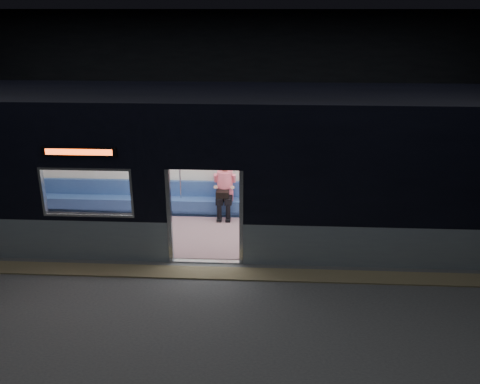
{
  "coord_description": "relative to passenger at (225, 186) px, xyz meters",
  "views": [
    {
      "loc": [
        1.24,
        -8.44,
        5.07
      ],
      "look_at": [
        0.64,
        2.3,
        1.13
      ],
      "focal_mm": 38.0,
      "sensor_mm": 36.0,
      "label": 1
    }
  ],
  "objects": [
    {
      "name": "tactile_strip",
      "position": [
        -0.19,
        -3.0,
        -0.8
      ],
      "size": [
        22.8,
        0.5,
        0.03
      ],
      "primitive_type": "cube",
      "color": "#8C7F59",
      "rests_on": "station_floor"
    },
    {
      "name": "transit_map",
      "position": [
        2.49,
        0.31,
        0.69
      ],
      "size": [
        1.09,
        0.03,
        0.71
      ],
      "primitive_type": "cube",
      "color": "white",
      "rests_on": "metro_car"
    },
    {
      "name": "handbag",
      "position": [
        -0.03,
        -0.24,
        -0.12
      ],
      "size": [
        0.37,
        0.34,
        0.16
      ],
      "primitive_type": "cube",
      "rotation": [
        0.0,
        0.0,
        0.24
      ],
      "color": "black",
      "rests_on": "passenger"
    },
    {
      "name": "station_floor",
      "position": [
        -0.19,
        -3.55,
        -0.82
      ],
      "size": [
        24.0,
        14.0,
        0.01
      ],
      "primitive_type": "cube",
      "color": "#47494C",
      "rests_on": "ground"
    },
    {
      "name": "passenger",
      "position": [
        0.0,
        0.0,
        0.0
      ],
      "size": [
        0.42,
        0.71,
        1.42
      ],
      "rotation": [
        0.0,
        0.0,
        -0.0
      ],
      "color": "black",
      "rests_on": "metro_car"
    },
    {
      "name": "station_envelope",
      "position": [
        -0.19,
        -3.55,
        2.84
      ],
      "size": [
        24.0,
        14.0,
        5.0
      ],
      "color": "black",
      "rests_on": "station_floor"
    },
    {
      "name": "metro_car",
      "position": [
        -0.19,
        -1.0,
        1.03
      ],
      "size": [
        18.0,
        3.04,
        3.35
      ],
      "color": "#8899A3",
      "rests_on": "station_floor"
    }
  ]
}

